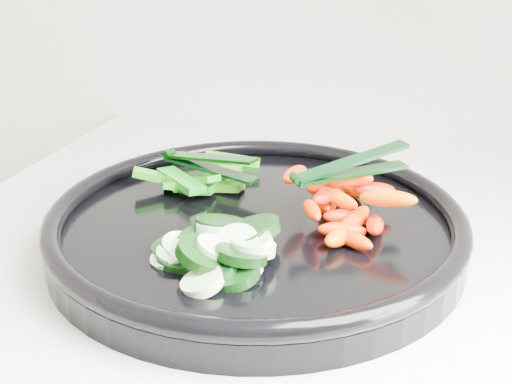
% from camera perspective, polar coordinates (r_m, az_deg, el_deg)
% --- Properties ---
extents(veggie_tray, '(0.49, 0.49, 0.04)m').
position_cam_1_polar(veggie_tray, '(0.64, 0.00, -2.85)').
color(veggie_tray, black).
rests_on(veggie_tray, counter).
extents(cucumber_pile, '(0.11, 0.13, 0.04)m').
position_cam_1_polar(cucumber_pile, '(0.57, -3.27, -4.58)').
color(cucumber_pile, black).
rests_on(cucumber_pile, veggie_tray).
extents(carrot_pile, '(0.13, 0.15, 0.05)m').
position_cam_1_polar(carrot_pile, '(0.64, 7.11, -0.80)').
color(carrot_pile, '#FF3F00').
rests_on(carrot_pile, veggie_tray).
extents(pepper_pile, '(0.11, 0.11, 0.04)m').
position_cam_1_polar(pepper_pile, '(0.71, -4.42, 0.97)').
color(pepper_pile, '#09620B').
rests_on(pepper_pile, veggie_tray).
extents(tong_carrot, '(0.09, 0.09, 0.02)m').
position_cam_1_polar(tong_carrot, '(0.63, 7.40, 1.92)').
color(tong_carrot, black).
rests_on(tong_carrot, carrot_pile).
extents(tong_pepper, '(0.11, 0.05, 0.02)m').
position_cam_1_polar(tong_pepper, '(0.71, -3.94, 2.38)').
color(tong_pepper, black).
rests_on(tong_pepper, pepper_pile).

